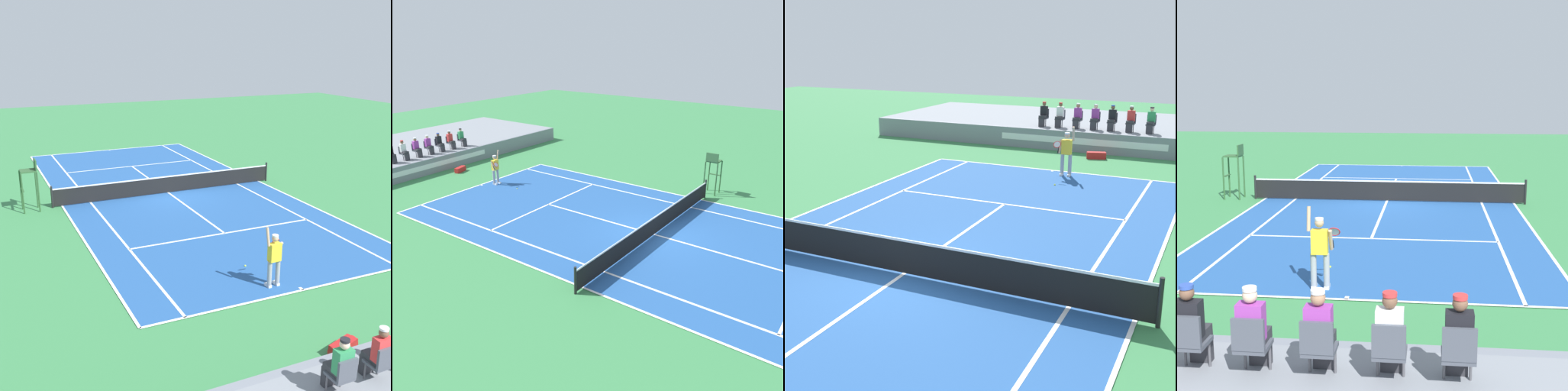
% 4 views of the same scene
% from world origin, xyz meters
% --- Properties ---
extents(ground_plane, '(80.00, 80.00, 0.00)m').
position_xyz_m(ground_plane, '(0.00, 0.00, 0.00)').
color(ground_plane, '#387F47').
extents(court, '(11.08, 23.88, 0.03)m').
position_xyz_m(court, '(0.00, 0.00, 0.01)').
color(court, '#235193').
rests_on(court, ground).
extents(net, '(11.98, 0.10, 1.07)m').
position_xyz_m(net, '(0.00, 0.00, 0.52)').
color(net, black).
rests_on(net, ground).
extents(spectator_seated_5, '(0.44, 0.60, 1.27)m').
position_xyz_m(spectator_seated_5, '(2.19, 17.32, 1.64)').
color(spectator_seated_5, '#474C56').
rests_on(spectator_seated_5, bleacher_platform).
extents(spectator_seated_6, '(0.44, 0.60, 1.27)m').
position_xyz_m(spectator_seated_6, '(3.16, 17.32, 1.64)').
color(spectator_seated_6, '#474C56').
rests_on(spectator_seated_6, bleacher_platform).
extents(tennis_player, '(0.76, 0.65, 2.08)m').
position_xyz_m(tennis_player, '(0.73, 11.24, 0.99)').
color(tennis_player, '#9E9EA3').
rests_on(tennis_player, ground).
extents(tennis_ball, '(0.07, 0.07, 0.07)m').
position_xyz_m(tennis_ball, '(0.81, 9.55, 0.03)').
color(tennis_ball, '#D1E533').
rests_on(tennis_ball, ground).
extents(umpire_chair, '(0.77, 0.77, 2.44)m').
position_xyz_m(umpire_chair, '(6.85, 0.00, 1.56)').
color(umpire_chair, '#2D562D').
rests_on(umpire_chair, ground).
extents(equipment_bag, '(0.95, 0.56, 0.32)m').
position_xyz_m(equipment_bag, '(1.09, 15.12, 0.16)').
color(equipment_bag, red).
rests_on(equipment_bag, ground).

